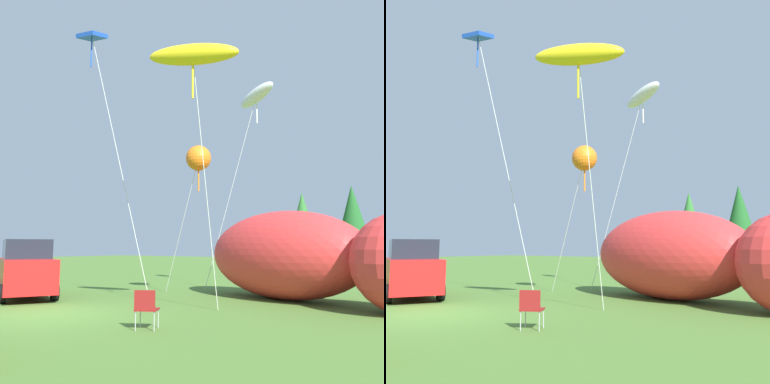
# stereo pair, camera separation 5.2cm
# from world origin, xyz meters

# --- Properties ---
(ground_plane) EXTENTS (120.00, 120.00, 0.00)m
(ground_plane) POSITION_xyz_m (0.00, 0.00, 0.00)
(ground_plane) COLOR #4C752D
(parked_car) EXTENTS (4.66, 3.51, 2.15)m
(parked_car) POSITION_xyz_m (-3.97, 1.90, 1.06)
(parked_car) COLOR red
(parked_car) RESTS_ON ground
(folding_chair) EXTENTS (0.69, 0.69, 0.91)m
(folding_chair) POSITION_xyz_m (3.88, 0.07, 0.53)
(folding_chair) COLOR maroon
(folding_chair) RESTS_ON ground
(inflatable_cat) EXTENTS (9.49, 5.31, 3.19)m
(inflatable_cat) POSITION_xyz_m (4.87, 6.98, 1.47)
(inflatable_cat) COLOR red
(inflatable_cat) RESTS_ON ground
(kite_white_ghost) EXTENTS (3.79, 1.40, 9.24)m
(kite_white_ghost) POSITION_xyz_m (1.84, 9.37, 8.68)
(kite_white_ghost) COLOR silver
(kite_white_ghost) RESTS_ON ground
(kite_orange_flower) EXTENTS (2.90, 1.42, 5.81)m
(kite_orange_flower) POSITION_xyz_m (1.13, 5.88, 5.30)
(kite_orange_flower) COLOR silver
(kite_orange_flower) RESTS_ON ground
(kite_blue_box) EXTENTS (3.07, 1.35, 10.56)m
(kite_blue_box) POSITION_xyz_m (-2.23, 3.30, 10.08)
(kite_blue_box) COLOR silver
(kite_blue_box) RESTS_ON ground
(kite_yellow_hero) EXTENTS (2.86, 2.38, 7.83)m
(kite_yellow_hero) POSITION_xyz_m (3.77, 2.00, 7.33)
(kite_yellow_hero) COLOR silver
(kite_yellow_hero) RESTS_ON ground
(horizon_tree_east) EXTENTS (3.38, 3.38, 8.07)m
(horizon_tree_east) POSITION_xyz_m (-8.48, 39.07, 4.95)
(horizon_tree_east) COLOR brown
(horizon_tree_east) RESTS_ON ground
(horizon_tree_west) EXTENTS (2.99, 2.99, 7.13)m
(horizon_tree_west) POSITION_xyz_m (-0.20, 29.90, 4.38)
(horizon_tree_west) COLOR brown
(horizon_tree_west) RESTS_ON ground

